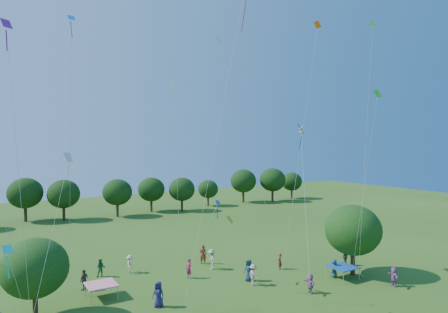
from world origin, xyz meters
TOP-DOWN VIEW (x-y plane):
  - near_tree_north at (-11.50, 19.69)m, footprint 4.46×4.46m
  - near_tree_east at (14.08, 14.71)m, footprint 5.03×5.03m
  - treeline at (-1.73, 55.43)m, footprint 88.01×8.77m
  - tent_red_stripe at (-6.73, 21.16)m, footprint 2.20×2.20m
  - tent_blue at (12.52, 14.49)m, footprint 2.20×2.20m
  - crowd_person_0 at (5.14, 18.30)m, footprint 0.80×1.04m
  - crowd_person_1 at (4.10, 24.71)m, footprint 0.83×0.72m
  - crowd_person_2 at (-5.53, 26.01)m, footprint 0.90×0.69m
  - crowd_person_3 at (-2.96, 25.75)m, footprint 0.88×1.18m
  - crowd_person_5 at (7.68, 13.44)m, footprint 0.83×1.53m
  - crowd_person_6 at (-3.62, 17.24)m, footprint 0.96×1.03m
  - crowd_person_7 at (1.03, 21.61)m, footprint 0.57×0.73m
  - crowd_person_9 at (3.94, 22.72)m, footprint 0.78×1.33m
  - crowd_person_10 at (-7.49, 23.54)m, footprint 1.03×0.99m
  - crowd_person_11 at (14.68, 10.94)m, footprint 1.09×1.64m
  - crowd_person_12 at (12.16, 15.10)m, footprint 0.79×0.90m
  - crowd_person_13 at (9.48, 19.40)m, footprint 0.67×0.62m
  - crowd_person_14 at (-11.15, 25.51)m, footprint 0.94×0.89m
  - crowd_person_15 at (4.86, 17.26)m, footprint 0.54×1.16m
  - crowd_person_16 at (15.66, 16.96)m, footprint 1.09×0.74m
  - pirate_kite at (10.94, 18.12)m, footprint 5.39×6.98m
  - red_high_kite at (3.32, 17.57)m, footprint 7.26×3.41m
  - small_kite_0 at (8.60, 14.72)m, footprint 1.91×2.40m
  - small_kite_2 at (2.45, 27.78)m, footprint 1.14×4.06m
  - small_kite_3 at (10.51, 10.00)m, footprint 2.47×4.27m
  - small_kite_4 at (-8.68, 21.61)m, footprint 0.51×1.97m
  - small_kite_5 at (-12.97, 14.81)m, footprint 1.20×1.89m
  - small_kite_6 at (-10.22, 15.95)m, footprint 3.11×3.45m
  - small_kite_7 at (-13.32, 11.54)m, footprint 1.55×0.64m
  - small_kite_8 at (0.74, 12.89)m, footprint 7.03×1.29m
  - small_kite_10 at (3.45, 18.69)m, footprint 0.95×1.41m
  - small_kite_11 at (11.27, 10.98)m, footprint 2.00×2.76m
  - small_kite_12 at (1.09, 17.61)m, footprint 2.35×1.99m

SIDE VIEW (x-z plane):
  - crowd_person_13 at x=9.48m, z-range 0.00..1.51m
  - crowd_person_5 at x=7.68m, z-range 0.00..1.55m
  - crowd_person_12 at x=12.16m, z-range 0.00..1.61m
  - crowd_person_2 at x=-5.53m, z-range 0.00..1.62m
  - crowd_person_3 at x=-2.96m, z-range 0.00..1.65m
  - crowd_person_11 at x=14.68m, z-range 0.00..1.65m
  - crowd_person_10 at x=-7.49m, z-range 0.00..1.68m
  - crowd_person_16 at x=15.66m, z-range 0.00..1.70m
  - crowd_person_14 at x=-11.15m, z-range 0.00..1.71m
  - crowd_person_7 at x=1.03m, z-range 0.00..1.72m
  - crowd_person_15 at x=4.86m, z-range 0.00..1.76m
  - crowd_person_6 at x=-3.62m, z-range 0.00..1.86m
  - crowd_person_1 at x=4.10m, z-range 0.00..1.87m
  - crowd_person_0 at x=5.14m, z-range 0.00..1.88m
  - crowd_person_9 at x=3.94m, z-range 0.00..1.91m
  - tent_red_stripe at x=-6.73m, z-range 0.49..1.59m
  - tent_blue at x=12.52m, z-range 0.49..1.59m
  - near_tree_north at x=-11.50m, z-range 0.75..6.27m
  - near_tree_east at x=14.08m, z-range 0.90..7.25m
  - treeline at x=-1.73m, z-range 0.70..7.48m
  - small_kite_10 at x=3.45m, z-range 2.98..7.44m
  - small_kite_12 at x=1.09m, z-range 3.00..9.10m
  - small_kite_7 at x=-13.32m, z-range 3.13..8.98m
  - small_kite_6 at x=-10.22m, z-range 4.63..14.70m
  - small_kite_3 at x=10.51m, z-range 5.53..20.02m
  - pirate_kite at x=10.94m, z-range 6.69..19.05m
  - small_kite_8 at x=0.74m, z-range 4.67..22.15m
  - small_kite_2 at x=2.45m, z-range 5.56..22.47m
  - small_kite_5 at x=-12.97m, z-range 6.09..23.48m
  - small_kite_11 at x=11.27m, z-range 5.21..24.93m
  - small_kite_4 at x=-8.68m, z-range 5.87..25.82m
  - small_kite_0 at x=8.60m, z-range 6.33..26.79m
  - red_high_kite at x=3.32m, z-range 8.57..32.29m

